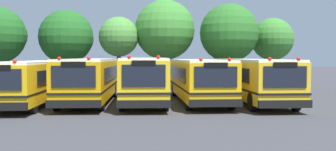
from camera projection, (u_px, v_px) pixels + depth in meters
name	position (u px, v px, depth m)	size (l,w,h in m)	color
ground_plane	(145.00, 102.00, 23.40)	(160.00, 160.00, 0.00)	#38383D
school_bus_0	(35.00, 80.00, 22.92)	(2.67, 11.69, 2.59)	yellow
school_bus_1	(90.00, 79.00, 23.19)	(2.71, 10.30, 2.72)	#EAA80C
school_bus_2	(144.00, 78.00, 23.17)	(2.60, 10.29, 2.78)	yellow
school_bus_3	(198.00, 78.00, 23.77)	(2.71, 10.79, 2.68)	yellow
school_bus_4	(251.00, 78.00, 23.57)	(2.61, 11.15, 2.70)	yellow
tree_1	(68.00, 37.00, 32.81)	(4.53, 4.52, 6.64)	#4C3823
tree_2	(119.00, 37.00, 33.00)	(3.35, 3.35, 6.08)	#4C3823
tree_3	(166.00, 30.00, 33.85)	(5.17, 5.17, 7.61)	#4C3823
tree_4	(229.00, 32.00, 32.74)	(4.87, 4.87, 7.14)	#4C3823
tree_5	(272.00, 39.00, 34.75)	(3.74, 3.74, 6.15)	#4C3823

